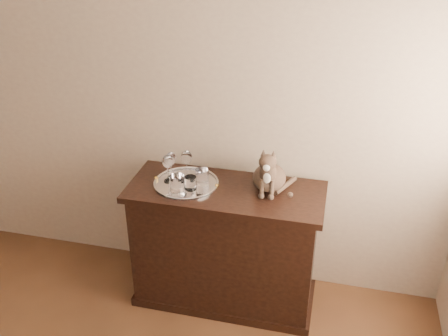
# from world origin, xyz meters

# --- Properties ---
(wall_back) EXTENTS (4.00, 0.10, 2.70)m
(wall_back) POSITION_xyz_m (0.00, 2.25, 1.35)
(wall_back) COLOR tan
(wall_back) RESTS_ON ground
(sideboard) EXTENTS (1.20, 0.50, 0.85)m
(sideboard) POSITION_xyz_m (0.60, 1.94, 0.42)
(sideboard) COLOR black
(sideboard) RESTS_ON ground
(tray) EXTENTS (0.40, 0.40, 0.01)m
(tray) POSITION_xyz_m (0.35, 1.94, 0.85)
(tray) COLOR silver
(tray) RESTS_ON sideboard
(wine_glass_a) EXTENTS (0.07, 0.07, 0.17)m
(wine_glass_a) POSITION_xyz_m (0.24, 1.99, 0.95)
(wine_glass_a) COLOR silver
(wine_glass_a) RESTS_ON tray
(wine_glass_b) EXTENTS (0.07, 0.07, 0.19)m
(wine_glass_b) POSITION_xyz_m (0.34, 2.00, 0.95)
(wine_glass_b) COLOR white
(wine_glass_b) RESTS_ON tray
(wine_glass_c) EXTENTS (0.07, 0.07, 0.18)m
(wine_glass_c) POSITION_xyz_m (0.24, 1.94, 0.95)
(wine_glass_c) COLOR silver
(wine_glass_c) RESTS_ON tray
(tumbler_a) EXTENTS (0.07, 0.07, 0.08)m
(tumbler_a) POSITION_xyz_m (0.40, 1.88, 0.90)
(tumbler_a) COLOR white
(tumbler_a) RESTS_ON tray
(tumbler_b) EXTENTS (0.09, 0.09, 0.10)m
(tumbler_b) POSITION_xyz_m (0.33, 1.85, 0.91)
(tumbler_b) COLOR white
(tumbler_b) RESTS_ON tray
(tumbler_c) EXTENTS (0.08, 0.08, 0.09)m
(tumbler_c) POSITION_xyz_m (0.44, 1.97, 0.90)
(tumbler_c) COLOR silver
(tumbler_c) RESTS_ON tray
(cat) EXTENTS (0.31, 0.29, 0.31)m
(cat) POSITION_xyz_m (0.85, 2.01, 1.00)
(cat) COLOR #493B2B
(cat) RESTS_ON sideboard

